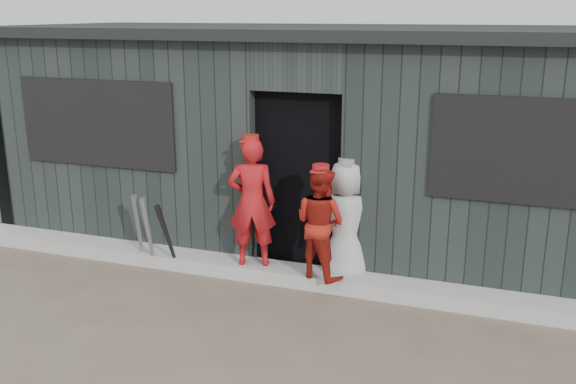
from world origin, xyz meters
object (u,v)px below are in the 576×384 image
at_px(bat_left, 149,233).
at_px(dugout, 333,135).
at_px(player_red_left, 252,202).
at_px(player_grey_back, 345,223).
at_px(bat_right, 168,238).
at_px(player_red_right, 320,223).
at_px(bat_mid, 139,230).

distance_m(bat_left, dugout, 2.61).
xyz_separation_m(player_red_left, dugout, (0.41, 1.69, 0.44)).
distance_m(player_red_left, player_grey_back, 1.01).
bearing_deg(dugout, bat_left, -129.23).
relative_size(bat_right, player_red_left, 0.61).
xyz_separation_m(player_red_right, dugout, (-0.37, 1.78, 0.56)).
distance_m(bat_left, bat_mid, 0.19).
relative_size(player_grey_back, dugout, 0.16).
xyz_separation_m(player_red_left, player_grey_back, (0.97, 0.19, -0.18)).
height_order(bat_mid, player_grey_back, player_grey_back).
xyz_separation_m(bat_left, bat_right, (0.24, -0.00, -0.02)).
distance_m(bat_mid, player_red_left, 1.39).
xyz_separation_m(player_red_left, player_red_right, (0.78, -0.08, -0.12)).
height_order(bat_mid, dugout, dugout).
relative_size(bat_left, player_red_left, 0.63).
relative_size(bat_right, dugout, 0.10).
xyz_separation_m(bat_right, player_red_left, (0.91, 0.21, 0.44)).
relative_size(bat_mid, bat_right, 1.02).
bearing_deg(dugout, bat_mid, -133.31).
bearing_deg(bat_mid, bat_left, -23.21).
distance_m(bat_left, player_red_left, 1.24).
bearing_deg(bat_mid, dugout, 46.69).
height_order(bat_left, player_red_left, player_red_left).
relative_size(bat_mid, player_red_right, 0.74).
distance_m(player_red_right, dugout, 1.90).
relative_size(bat_right, player_red_right, 0.73).
height_order(player_red_right, player_grey_back, player_grey_back).
bearing_deg(player_grey_back, player_red_left, -12.72).
bearing_deg(player_red_left, bat_mid, -11.88).
height_order(bat_left, bat_right, bat_left).
distance_m(player_red_left, dugout, 1.80).
xyz_separation_m(bat_right, player_grey_back, (1.88, 0.41, 0.25)).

